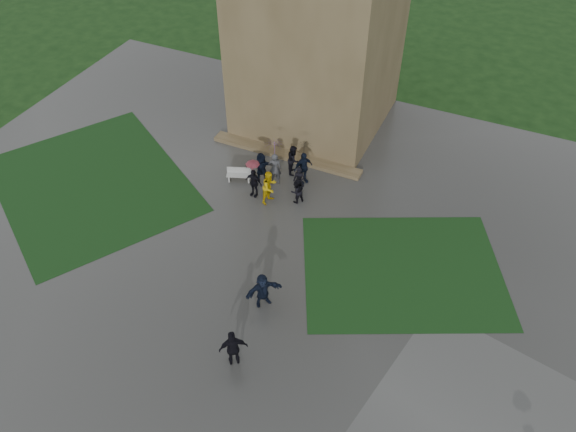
% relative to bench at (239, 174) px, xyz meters
% --- Properties ---
extents(ground, '(120.00, 120.00, 0.00)m').
position_rel_bench_xyz_m(ground, '(1.41, -7.62, -0.42)').
color(ground, black).
extents(plaza, '(34.00, 34.00, 0.02)m').
position_rel_bench_xyz_m(plaza, '(1.41, -5.62, -0.41)').
color(plaza, '#363633').
rests_on(plaza, ground).
extents(lawn_inset_left, '(14.10, 13.46, 0.01)m').
position_rel_bench_xyz_m(lawn_inset_left, '(-7.09, -3.62, -0.39)').
color(lawn_inset_left, black).
rests_on(lawn_inset_left, plaza).
extents(lawn_inset_right, '(11.12, 10.15, 0.01)m').
position_rel_bench_xyz_m(lawn_inset_right, '(9.91, -2.62, -0.39)').
color(lawn_inset_right, black).
rests_on(lawn_inset_right, plaza).
extents(tower_plinth, '(9.00, 0.80, 0.22)m').
position_rel_bench_xyz_m(tower_plinth, '(1.41, 2.98, -0.29)').
color(tower_plinth, brown).
rests_on(tower_plinth, plaza).
extents(bench, '(1.39, 0.86, 0.77)m').
position_rel_bench_xyz_m(bench, '(0.00, 0.00, 0.00)').
color(bench, beige).
rests_on(bench, plaza).
extents(visitor_cluster, '(3.66, 3.69, 2.71)m').
position_rel_bench_xyz_m(visitor_cluster, '(2.19, 0.48, 0.80)').
color(visitor_cluster, black).
rests_on(visitor_cluster, plaza).
extents(pedestrian_mid, '(1.52, 1.61, 1.76)m').
position_rel_bench_xyz_m(pedestrian_mid, '(4.92, -6.98, 0.48)').
color(pedestrian_mid, black).
rests_on(pedestrian_mid, plaza).
extents(pedestrian_near, '(1.29, 1.19, 1.93)m').
position_rel_bench_xyz_m(pedestrian_near, '(5.20, -10.08, 0.57)').
color(pedestrian_near, black).
rests_on(pedestrian_near, plaza).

